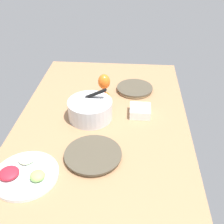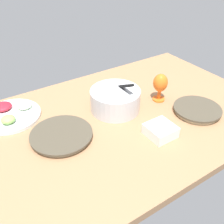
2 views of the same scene
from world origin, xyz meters
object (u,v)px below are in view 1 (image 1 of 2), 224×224
at_px(dinner_plate_right, 135,89).
at_px(hurricane_glass_orange, 104,83).
at_px(mixing_bowl, 90,109).
at_px(dinner_plate_left, 93,155).
at_px(square_bowl_white, 140,111).
at_px(fruit_platter, 25,174).

bearing_deg(dinner_plate_right, hurricane_glass_orange, 112.64).
distance_m(mixing_bowl, hurricane_glass_orange, 0.27).
bearing_deg(dinner_plate_left, mixing_bowl, 10.35).
relative_size(mixing_bowl, square_bowl_white, 2.12).
xyz_separation_m(mixing_bowl, hurricane_glass_orange, (0.26, -0.06, 0.04)).
bearing_deg(mixing_bowl, fruit_platter, 154.26).
xyz_separation_m(dinner_plate_right, square_bowl_white, (-0.30, -0.04, 0.02)).
xyz_separation_m(fruit_platter, square_bowl_white, (0.56, -0.55, 0.01)).
relative_size(mixing_bowl, fruit_platter, 0.87).
xyz_separation_m(dinner_plate_left, dinner_plate_right, (0.70, -0.21, 0.00)).
bearing_deg(fruit_platter, dinner_plate_right, -30.90).
relative_size(dinner_plate_left, square_bowl_white, 2.33).
bearing_deg(hurricane_glass_orange, mixing_bowl, 167.47).
xyz_separation_m(dinner_plate_left, mixing_bowl, (0.35, 0.06, 0.05)).
height_order(dinner_plate_right, fruit_platter, fruit_platter).
bearing_deg(square_bowl_white, hurricane_glass_orange, 49.63).
bearing_deg(dinner_plate_right, square_bowl_white, -173.09).
bearing_deg(hurricane_glass_orange, square_bowl_white, -130.37).
relative_size(fruit_platter, hurricane_glass_orange, 1.89).
relative_size(dinner_plate_left, hurricane_glass_orange, 1.80).
distance_m(mixing_bowl, fruit_platter, 0.56).
relative_size(dinner_plate_left, fruit_platter, 0.96).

